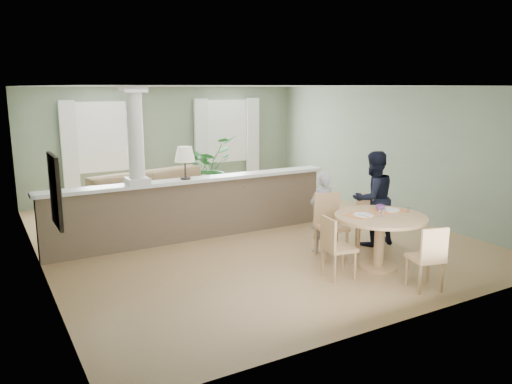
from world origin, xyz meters
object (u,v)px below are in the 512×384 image
sofa (159,196)px  chair_near (429,255)px  child_person (322,212)px  houseplant (207,168)px  chair_far_boy (329,222)px  chair_far_man (368,219)px  dining_table (380,226)px  man_person (373,198)px  chair_side (335,245)px

sofa → chair_near: 5.69m
child_person → houseplant: bearing=-96.0°
houseplant → child_person: 4.66m
houseplant → chair_far_boy: 4.91m
houseplant → chair_far_man: size_ratio=1.62×
chair_far_boy → chair_near: chair_far_boy is taller
chair_far_boy → chair_near: (0.25, -1.81, -0.07)m
sofa → child_person: size_ratio=2.45×
dining_table → sofa: bearing=113.8°
houseplant → chair_far_boy: (-0.05, -4.90, -0.19)m
chair_far_man → child_person: bearing=-168.1°
dining_table → man_person: 1.19m
dining_table → chair_far_man: size_ratio=1.46×
sofa → dining_table: 4.81m
houseplant → chair_near: bearing=-88.3°
sofa → houseplant: 2.18m
sofa → dining_table: (1.94, -4.39, 0.17)m
dining_table → man_person: bearing=52.8°
chair_side → child_person: size_ratio=0.67×
chair_near → child_person: 2.07m
houseplant → chair_near: size_ratio=1.68×
chair_near → man_person: bearing=-96.0°
chair_near → man_person: man_person is taller
chair_near → man_person: size_ratio=0.55×
chair_far_boy → chair_far_man: 0.77m
sofa → child_person: bearing=-76.5°
houseplant → man_person: (0.96, -4.80, 0.06)m
houseplant → chair_side: size_ratio=1.68×
houseplant → chair_far_man: 5.02m
dining_table → chair_near: 0.98m
chair_far_boy → chair_near: bearing=-68.6°
dining_table → child_person: bearing=103.8°
houseplant → dining_table: (0.24, -5.74, -0.10)m
sofa → man_person: size_ratio=2.02×
houseplant → child_person: bearing=-90.2°
houseplant → chair_far_boy: size_ratio=1.49×
chair_far_man → chair_side: size_ratio=1.03×
sofa → child_person: child_person is taller
dining_table → child_person: 1.11m
chair_far_boy → chair_side: chair_far_boy is taller
chair_side → chair_far_boy: bearing=-25.5°
houseplant → chair_side: (-0.59, -5.73, -0.26)m
chair_far_boy → child_person: child_person is taller
man_person → chair_far_man: bearing=38.2°
dining_table → chair_far_boy: (-0.29, 0.84, -0.09)m
chair_far_boy → chair_far_man: bearing=9.4°
man_person → child_person: bearing=-3.8°
houseplant → chair_far_boy: bearing=-90.5°
chair_near → houseplant: bearing=-72.6°
sofa → man_person: bearing=-65.8°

